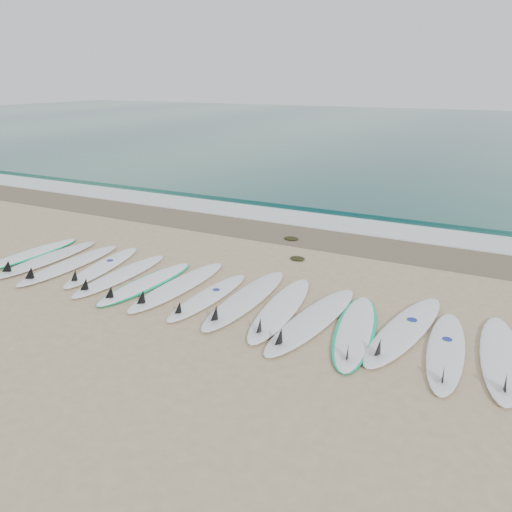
% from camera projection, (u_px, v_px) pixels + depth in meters
% --- Properties ---
extents(ground, '(120.00, 120.00, 0.00)m').
position_uv_depth(ground, '(212.00, 295.00, 9.07)').
color(ground, tan).
extents(ocean, '(120.00, 55.00, 0.03)m').
position_uv_depth(ocean, '(447.00, 131.00, 36.31)').
color(ocean, '#1F5850').
rests_on(ocean, ground).
extents(wet_sand_band, '(120.00, 1.80, 0.01)m').
position_uv_depth(wet_sand_band, '(298.00, 235.00, 12.51)').
color(wet_sand_band, brown).
rests_on(wet_sand_band, ground).
extents(foam_band, '(120.00, 1.40, 0.04)m').
position_uv_depth(foam_band, '(318.00, 221.00, 13.68)').
color(foam_band, silver).
rests_on(foam_band, ground).
extents(wave_crest, '(120.00, 1.00, 0.10)m').
position_uv_depth(wave_crest, '(335.00, 208.00, 14.92)').
color(wave_crest, '#1F5850').
rests_on(wave_crest, ground).
extents(surfboard_0, '(0.72, 2.59, 0.33)m').
position_uv_depth(surfboard_0, '(28.00, 254.00, 11.00)').
color(surfboard_0, white).
rests_on(surfboard_0, ground).
extents(surfboard_1, '(0.58, 2.68, 0.34)m').
position_uv_depth(surfboard_1, '(46.00, 259.00, 10.68)').
color(surfboard_1, silver).
rests_on(surfboard_1, ground).
extents(surfboard_2, '(0.59, 2.73, 0.35)m').
position_uv_depth(surfboard_2, '(68.00, 265.00, 10.36)').
color(surfboard_2, white).
rests_on(surfboard_2, ground).
extents(surfboard_3, '(0.92, 2.56, 0.32)m').
position_uv_depth(surfboard_3, '(101.00, 267.00, 10.26)').
color(surfboard_3, white).
rests_on(surfboard_3, ground).
extents(surfboard_4, '(0.57, 2.58, 0.33)m').
position_uv_depth(surfboard_4, '(119.00, 276.00, 9.81)').
color(surfboard_4, white).
rests_on(surfboard_4, ground).
extents(surfboard_5, '(0.78, 2.52, 0.31)m').
position_uv_depth(surfboard_5, '(145.00, 283.00, 9.47)').
color(surfboard_5, white).
rests_on(surfboard_5, ground).
extents(surfboard_6, '(0.71, 2.77, 0.35)m').
position_uv_depth(surfboard_6, '(177.00, 286.00, 9.29)').
color(surfboard_6, white).
rests_on(surfboard_6, ground).
extents(surfboard_7, '(0.59, 2.37, 0.30)m').
position_uv_depth(surfboard_7, '(207.00, 297.00, 8.86)').
color(surfboard_7, white).
rests_on(surfboard_7, ground).
extents(surfboard_8, '(0.61, 2.85, 0.36)m').
position_uv_depth(surfboard_8, '(244.00, 299.00, 8.75)').
color(surfboard_8, white).
rests_on(surfboard_8, ground).
extents(surfboard_9, '(0.80, 2.76, 0.35)m').
position_uv_depth(surfboard_9, '(280.00, 309.00, 8.38)').
color(surfboard_9, white).
rests_on(surfboard_9, ground).
extents(surfboard_10, '(0.94, 2.90, 0.36)m').
position_uv_depth(surfboard_10, '(311.00, 320.00, 7.99)').
color(surfboard_10, white).
rests_on(surfboard_10, ground).
extents(surfboard_11, '(1.04, 2.65, 0.33)m').
position_uv_depth(surfboard_11, '(355.00, 331.00, 7.69)').
color(surfboard_11, white).
rests_on(surfboard_11, ground).
extents(surfboard_12, '(1.05, 2.88, 0.36)m').
position_uv_depth(surfboard_12, '(403.00, 330.00, 7.68)').
color(surfboard_12, white).
rests_on(surfboard_12, ground).
extents(surfboard_13, '(0.70, 2.53, 0.32)m').
position_uv_depth(surfboard_13, '(446.00, 351.00, 7.11)').
color(surfboard_13, white).
rests_on(surfboard_13, ground).
extents(surfboard_14, '(0.75, 2.61, 0.33)m').
position_uv_depth(surfboard_14, '(500.00, 357.00, 6.94)').
color(surfboard_14, white).
rests_on(surfboard_14, ground).
extents(seaweed_near, '(0.33, 0.26, 0.06)m').
position_uv_depth(seaweed_near, '(297.00, 258.00, 10.81)').
color(seaweed_near, black).
rests_on(seaweed_near, ground).
extents(seaweed_far, '(0.36, 0.28, 0.07)m').
position_uv_depth(seaweed_far, '(291.00, 238.00, 12.13)').
color(seaweed_far, black).
rests_on(seaweed_far, ground).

